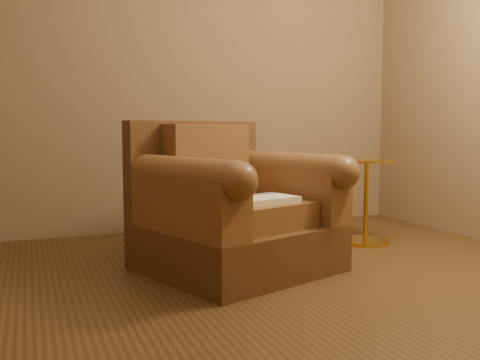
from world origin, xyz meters
name	(u,v)px	position (x,y,z in m)	size (l,w,h in m)	color
floor	(284,303)	(0.00, 0.00, 0.00)	(4.00, 4.00, 0.00)	#4F361B
armchair	(232,212)	(0.00, 0.69, 0.34)	(1.21, 1.18, 0.87)	#56351C
teddy_bear	(228,183)	(0.01, 0.78, 0.50)	(0.16, 0.19, 0.22)	beige
guidebook	(259,200)	(0.07, 0.46, 0.43)	(0.47, 0.35, 0.03)	beige
side_table	(366,198)	(1.14, 0.98, 0.33)	(0.43, 0.43, 0.60)	gold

